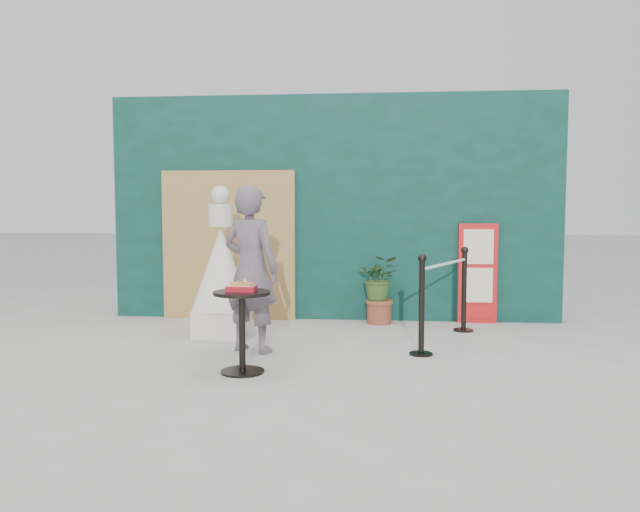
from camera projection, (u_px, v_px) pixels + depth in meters
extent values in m
plane|color=#ADAAA5|center=(307.00, 381.00, 5.41)|extent=(60.00, 60.00, 0.00)
cube|color=#0A3025|center=(334.00, 208.00, 8.42)|extent=(6.00, 0.30, 3.00)
cube|color=tan|center=(229.00, 245.00, 8.39)|extent=(1.80, 0.08, 2.00)
imported|color=#685964|center=(251.00, 269.00, 6.47)|extent=(0.74, 0.62, 1.74)
cube|color=red|center=(478.00, 273.00, 8.12)|extent=(0.50, 0.06, 1.30)
cube|color=beige|center=(478.00, 247.00, 8.06)|extent=(0.38, 0.02, 0.45)
cube|color=beige|center=(478.00, 285.00, 8.10)|extent=(0.38, 0.02, 0.45)
cube|color=red|center=(477.00, 312.00, 8.13)|extent=(0.38, 0.02, 0.18)
cube|color=silver|center=(222.00, 322.00, 7.35)|extent=(0.59, 0.59, 0.32)
cone|color=silver|center=(221.00, 268.00, 7.30)|extent=(0.69, 0.69, 0.97)
cylinder|color=silver|center=(221.00, 215.00, 7.25)|extent=(0.28, 0.28, 0.26)
sphere|color=silver|center=(220.00, 195.00, 7.23)|extent=(0.21, 0.21, 0.21)
cylinder|color=black|center=(243.00, 371.00, 5.70)|extent=(0.40, 0.40, 0.02)
cylinder|color=black|center=(242.00, 334.00, 5.67)|extent=(0.06, 0.06, 0.72)
cylinder|color=black|center=(242.00, 293.00, 5.65)|extent=(0.52, 0.52, 0.03)
cube|color=#A91222|center=(242.00, 289.00, 5.64)|extent=(0.26, 0.19, 0.05)
cube|color=red|center=(242.00, 285.00, 5.64)|extent=(0.24, 0.17, 0.00)
cube|color=gold|center=(238.00, 284.00, 5.65)|extent=(0.15, 0.14, 0.02)
cube|color=#BD8445|center=(247.00, 284.00, 5.61)|extent=(0.13, 0.13, 0.02)
cone|color=yellow|center=(245.00, 281.00, 5.69)|extent=(0.06, 0.06, 0.06)
cylinder|color=brown|center=(379.00, 313.00, 8.11)|extent=(0.32, 0.32, 0.26)
cylinder|color=brown|center=(379.00, 302.00, 8.10)|extent=(0.35, 0.35, 0.04)
imported|color=#304E21|center=(379.00, 278.00, 8.07)|extent=(0.52, 0.45, 0.58)
cylinder|color=black|center=(421.00, 354.00, 6.39)|extent=(0.24, 0.24, 0.02)
cylinder|color=black|center=(422.00, 308.00, 6.35)|extent=(0.06, 0.06, 0.96)
sphere|color=black|center=(422.00, 259.00, 6.31)|extent=(0.09, 0.09, 0.09)
cylinder|color=black|center=(463.00, 330.00, 7.62)|extent=(0.24, 0.24, 0.02)
cylinder|color=black|center=(464.00, 292.00, 7.59)|extent=(0.06, 0.06, 0.96)
sphere|color=black|center=(465.00, 250.00, 7.55)|extent=(0.09, 0.09, 0.09)
cylinder|color=silver|center=(445.00, 264.00, 6.94)|extent=(0.63, 1.31, 0.03)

